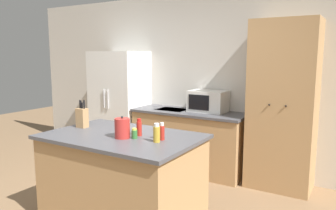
# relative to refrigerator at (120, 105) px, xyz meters

# --- Properties ---
(wall_back) EXTENTS (7.20, 0.06, 2.60)m
(wall_back) POSITION_rel_refrigerator_xyz_m (1.54, 0.35, 0.43)
(wall_back) COLOR beige
(wall_back) RESTS_ON ground_plane
(refrigerator) EXTENTS (0.84, 0.66, 1.75)m
(refrigerator) POSITION_rel_refrigerator_xyz_m (0.00, 0.00, 0.00)
(refrigerator) COLOR white
(refrigerator) RESTS_ON ground_plane
(back_counter) EXTENTS (1.68, 0.63, 0.88)m
(back_counter) POSITION_rel_refrigerator_xyz_m (1.29, 0.02, -0.43)
(back_counter) COLOR tan
(back_counter) RESTS_ON ground_plane
(pantry_cabinet) EXTENTS (0.79, 0.55, 2.12)m
(pantry_cabinet) POSITION_rel_refrigerator_xyz_m (2.58, 0.05, 0.18)
(pantry_cabinet) COLOR tan
(pantry_cabinet) RESTS_ON ground_plane
(kitchen_island) EXTENTS (1.53, 1.00, 0.90)m
(kitchen_island) POSITION_rel_refrigerator_xyz_m (1.42, -1.68, -0.42)
(kitchen_island) COLOR tan
(kitchen_island) RESTS_ON ground_plane
(microwave) EXTENTS (0.52, 0.37, 0.30)m
(microwave) POSITION_rel_refrigerator_xyz_m (1.53, 0.12, 0.16)
(microwave) COLOR white
(microwave) RESTS_ON back_counter
(knife_block) EXTENTS (0.11, 0.09, 0.31)m
(knife_block) POSITION_rel_refrigerator_xyz_m (0.84, -1.64, 0.14)
(knife_block) COLOR tan
(knife_block) RESTS_ON kitchen_island
(spice_bottle_tall_dark) EXTENTS (0.05, 0.05, 0.16)m
(spice_bottle_tall_dark) POSITION_rel_refrigerator_xyz_m (1.87, -1.64, 0.11)
(spice_bottle_tall_dark) COLOR #B2281E
(spice_bottle_tall_dark) RESTS_ON kitchen_island
(spice_bottle_short_red) EXTENTS (0.06, 0.06, 0.10)m
(spice_bottle_short_red) POSITION_rel_refrigerator_xyz_m (1.61, -1.73, 0.08)
(spice_bottle_short_red) COLOR #337033
(spice_bottle_short_red) RESTS_ON kitchen_island
(spice_bottle_amber_oil) EXTENTS (0.06, 0.06, 0.17)m
(spice_bottle_amber_oil) POSITION_rel_refrigerator_xyz_m (1.87, -1.73, 0.11)
(spice_bottle_amber_oil) COLOR gold
(spice_bottle_amber_oil) RESTS_ON kitchen_island
(spice_bottle_green_herb) EXTENTS (0.05, 0.05, 0.17)m
(spice_bottle_green_herb) POSITION_rel_refrigerator_xyz_m (1.59, -1.61, 0.11)
(spice_bottle_green_herb) COLOR #B2281E
(spice_bottle_green_herb) RESTS_ON kitchen_island
(kettle) EXTENTS (0.15, 0.15, 0.21)m
(kettle) POSITION_rel_refrigerator_xyz_m (1.50, -1.77, 0.12)
(kettle) COLOR #B72D28
(kettle) RESTS_ON kitchen_island
(fire_extinguisher) EXTENTS (0.10, 0.10, 0.43)m
(fire_extinguisher) POSITION_rel_refrigerator_xyz_m (-0.59, -0.10, -0.68)
(fire_extinguisher) COLOR red
(fire_extinguisher) RESTS_ON ground_plane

